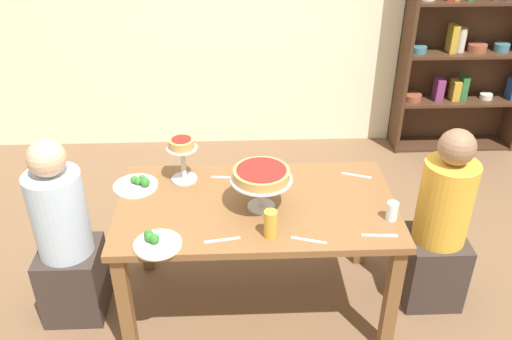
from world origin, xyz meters
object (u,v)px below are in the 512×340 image
object	(u,v)px
salad_plate_near_diner	(137,184)
cutlery_fork_far	(226,177)
bookshelf	(472,24)
cutlery_knife_near	(356,175)
salad_plate_far_diner	(156,242)
water_glass_clear_near	(392,211)
personal_pizza_stand	(182,151)
salad_plate_spare	(269,169)
deep_dish_pizza_stand	(261,177)
cutlery_spare_fork	(379,235)
diner_head_west	(66,245)
dining_table	(257,217)
cutlery_fork_near	(309,240)
diner_head_east	(439,232)
cutlery_knife_far	(222,240)
beer_glass_amber_tall	(270,224)

from	to	relation	value
salad_plate_near_diner	cutlery_fork_far	xyz separation A→B (m)	(0.51, 0.08, -0.01)
bookshelf	cutlery_knife_near	world-z (taller)	bookshelf
salad_plate_far_diner	water_glass_clear_near	distance (m)	1.21
cutlery_fork_far	personal_pizza_stand	bearing A→B (deg)	8.31
personal_pizza_stand	salad_plate_spare	size ratio (longest dim) A/B	1.07
deep_dish_pizza_stand	cutlery_spare_fork	size ratio (longest dim) A/B	1.82
diner_head_west	salad_plate_near_diner	bearing A→B (deg)	26.39
dining_table	personal_pizza_stand	bearing A→B (deg)	148.02
bookshelf	cutlery_fork_near	bearing A→B (deg)	-125.08
bookshelf	deep_dish_pizza_stand	world-z (taller)	bookshelf
bookshelf	water_glass_clear_near	distance (m)	2.53
dining_table	cutlery_spare_fork	xyz separation A→B (m)	(0.60, -0.32, 0.10)
dining_table	salad_plate_far_diner	distance (m)	0.62
salad_plate_near_diner	salad_plate_far_diner	bearing A→B (deg)	-72.67
diner_head_east	personal_pizza_stand	size ratio (longest dim) A/B	4.28
bookshelf	deep_dish_pizza_stand	xyz separation A→B (m)	(-1.87, -2.06, -0.20)
salad_plate_far_diner	cutlery_knife_far	distance (m)	0.33
cutlery_knife_near	bookshelf	bearing A→B (deg)	-105.83
cutlery_fork_far	salad_plate_near_diner	bearing A→B (deg)	14.15
dining_table	bookshelf	bearing A→B (deg)	46.73
beer_glass_amber_tall	cutlery_knife_near	xyz separation A→B (m)	(0.54, 0.55, -0.07)
diner_head_west	cutlery_spare_fork	bearing A→B (deg)	-10.49
dining_table	deep_dish_pizza_stand	distance (m)	0.29
personal_pizza_stand	beer_glass_amber_tall	distance (m)	0.73
diner_head_west	salad_plate_far_diner	bearing A→B (deg)	-30.69
salad_plate_near_diner	cutlery_knife_near	bearing A→B (deg)	3.06
diner_head_east	water_glass_clear_near	size ratio (longest dim) A/B	11.20
dining_table	cutlery_knife_far	bearing A→B (deg)	-119.83
bookshelf	water_glass_clear_near	xyz separation A→B (m)	(-1.20, -2.19, -0.34)
bookshelf	cutlery_knife_far	world-z (taller)	bookshelf
beer_glass_amber_tall	salad_plate_near_diner	bearing A→B (deg)	146.38
personal_pizza_stand	cutlery_spare_fork	distance (m)	1.18
salad_plate_far_diner	cutlery_knife_far	world-z (taller)	salad_plate_far_diner
salad_plate_near_diner	water_glass_clear_near	bearing A→B (deg)	-15.15
water_glass_clear_near	cutlery_spare_fork	xyz separation A→B (m)	(-0.09, -0.14, -0.05)
bookshelf	cutlery_knife_near	size ratio (longest dim) A/B	12.29
bookshelf	cutlery_knife_far	size ratio (longest dim) A/B	12.29
salad_plate_far_diner	beer_glass_amber_tall	distance (m)	0.57
water_glass_clear_near	cutlery_fork_far	xyz separation A→B (m)	(-0.86, 0.45, -0.05)
deep_dish_pizza_stand	water_glass_clear_near	xyz separation A→B (m)	(0.67, -0.14, -0.14)
cutlery_spare_fork	cutlery_knife_near	bearing A→B (deg)	94.67
deep_dish_pizza_stand	salad_plate_spare	world-z (taller)	deep_dish_pizza_stand
bookshelf	deep_dish_pizza_stand	distance (m)	2.79
cutlery_fork_near	salad_plate_far_diner	bearing A→B (deg)	-162.22
salad_plate_near_diner	salad_plate_far_diner	world-z (taller)	salad_plate_near_diner
deep_dish_pizza_stand	water_glass_clear_near	size ratio (longest dim) A/B	3.19
dining_table	deep_dish_pizza_stand	bearing A→B (deg)	-61.09
diner_head_east	salad_plate_spare	bearing A→B (deg)	-17.79
deep_dish_pizza_stand	cutlery_fork_far	xyz separation A→B (m)	(-0.19, 0.31, -0.19)
cutlery_knife_far	cutlery_spare_fork	size ratio (longest dim) A/B	1.00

